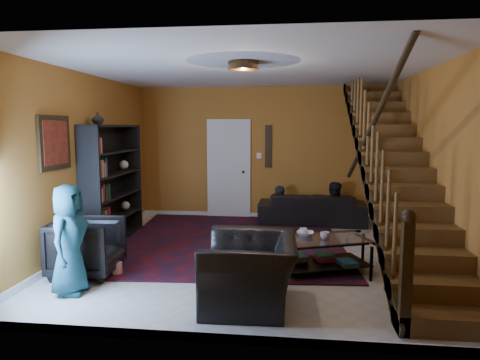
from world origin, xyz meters
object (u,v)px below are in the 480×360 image
object	(u,v)px
bookshelf	(113,185)
coffee_table	(324,252)
armchair_left	(87,247)
sofa	(312,208)
armchair_right	(250,271)

from	to	relation	value
bookshelf	coffee_table	xyz separation A→B (m)	(3.49, -1.23, -0.70)
armchair_left	coffee_table	xyz separation A→B (m)	(3.14, 0.51, -0.12)
sofa	armchair_left	world-z (taller)	armchair_left
bookshelf	sofa	size ratio (longest dim) A/B	0.93
armchair_left	coffee_table	world-z (taller)	armchair_left
bookshelf	sofa	bearing A→B (deg)	26.09
bookshelf	armchair_left	distance (m)	1.87
bookshelf	coffee_table	world-z (taller)	bookshelf
sofa	armchair_left	bearing A→B (deg)	49.41
coffee_table	armchair_right	bearing A→B (deg)	-126.81
sofa	coffee_table	bearing A→B (deg)	92.02
armchair_right	bookshelf	bearing A→B (deg)	-134.86
armchair_left	armchair_right	size ratio (longest dim) A/B	0.72
armchair_left	coffee_table	size ratio (longest dim) A/B	0.61
armchair_right	coffee_table	world-z (taller)	armchair_right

